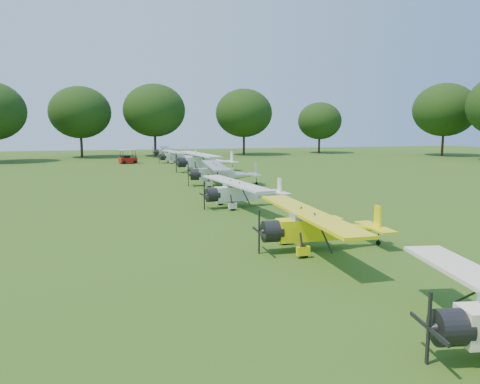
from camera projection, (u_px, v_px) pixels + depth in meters
The scene contains 9 objects.
ground at pixel (251, 212), 30.62m from camera, with size 160.00×160.00×0.00m, color #294B12.
tree_belt at pixel (303, 88), 30.49m from camera, with size 137.36×130.27×14.52m.
aircraft_2 at pixel (319, 225), 21.30m from camera, with size 6.22×9.87×1.96m.
aircraft_3 at pixel (242, 191), 32.46m from camera, with size 6.16×9.77×1.92m.
aircraft_4 at pixel (222, 172), 43.83m from camera, with size 6.84×10.90×2.14m.
aircraft_5 at pixel (204, 160), 56.82m from camera, with size 7.74×12.25×2.41m.
aircraft_6 at pixel (177, 155), 69.51m from camera, with size 6.05×9.59×1.88m.
aircraft_7 at pixel (169, 151), 80.51m from camera, with size 6.18×9.82×1.94m.
golf_cart at pixel (128, 159), 68.29m from camera, with size 2.71×2.11×2.05m.
Camera 1 is at (-8.09, -29.02, 5.69)m, focal length 35.00 mm.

